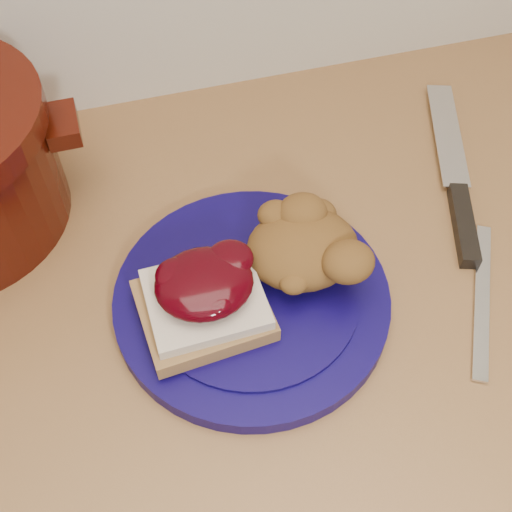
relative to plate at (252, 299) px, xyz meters
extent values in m
cube|color=beige|center=(-0.02, 0.04, -0.48)|extent=(4.00, 0.60, 0.86)
cylinder|color=#0B0444|center=(0.00, 0.00, 0.00)|extent=(0.28, 0.28, 0.02)
cube|color=olive|center=(-0.05, -0.01, 0.02)|extent=(0.12, 0.11, 0.02)
cube|color=beige|center=(-0.05, -0.01, 0.04)|extent=(0.11, 0.10, 0.01)
ellipsoid|color=black|center=(-0.05, -0.01, 0.06)|extent=(0.09, 0.08, 0.03)
ellipsoid|color=brown|center=(0.06, 0.02, 0.04)|extent=(0.11, 0.10, 0.06)
cube|color=black|center=(0.25, 0.03, 0.00)|extent=(0.05, 0.11, 0.02)
cube|color=silver|center=(0.29, 0.16, 0.00)|extent=(0.09, 0.18, 0.00)
cube|color=silver|center=(0.22, -0.06, -0.01)|extent=(0.10, 0.17, 0.00)
cube|color=#380D05|center=(-0.14, 0.20, 0.09)|extent=(0.03, 0.06, 0.02)
camera|label=1|loc=(-0.09, -0.33, 0.53)|focal=45.00mm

